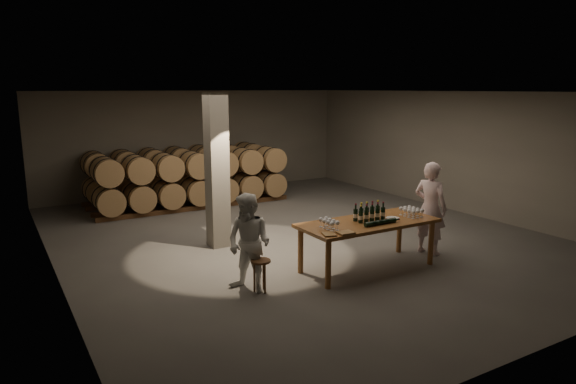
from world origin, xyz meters
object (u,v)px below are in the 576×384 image
stool (261,266)px  notebook_near (345,233)px  plate (393,218)px  bottle_cluster (369,214)px  person_woman (249,243)px  person_man (430,208)px  tasting_table (368,227)px

stool → notebook_near: bearing=-18.8°
plate → bottle_cluster: bearing=164.7°
person_woman → person_man: bearing=60.1°
tasting_table → notebook_near: bearing=-152.6°
stool → person_woman: bearing=141.6°
person_man → person_woman: bearing=71.3°
notebook_near → person_woman: (-1.50, 0.58, -0.10)m
plate → person_man: bearing=7.7°
plate → notebook_near: size_ratio=0.96×
plate → person_man: (1.12, 0.15, 0.03)m
plate → tasting_table: bearing=172.1°
tasting_table → person_woman: bearing=176.6°
notebook_near → person_woman: person_woman is taller
tasting_table → plate: 0.54m
plate → person_woman: 2.88m
stool → bottle_cluster: bearing=0.7°
bottle_cluster → person_woman: bearing=177.9°
tasting_table → person_woman: 2.35m
bottle_cluster → person_man: 1.58m
tasting_table → notebook_near: size_ratio=9.73×
notebook_near → stool: size_ratio=0.49×
bottle_cluster → person_man: (1.58, 0.03, -0.09)m
bottle_cluster → stool: 2.34m
bottle_cluster → tasting_table: bearing=-141.2°
bottle_cluster → plate: bottle_cluster is taller
tasting_table → person_man: (1.65, 0.08, 0.14)m
tasting_table → person_woman: (-2.35, 0.14, 0.02)m
plate → person_man: size_ratio=0.14×
bottle_cluster → notebook_near: bottle_cluster is taller
bottle_cluster → plate: size_ratio=2.36×
bottle_cluster → person_man: person_man is taller
tasting_table → bottle_cluster: bottle_cluster is taller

